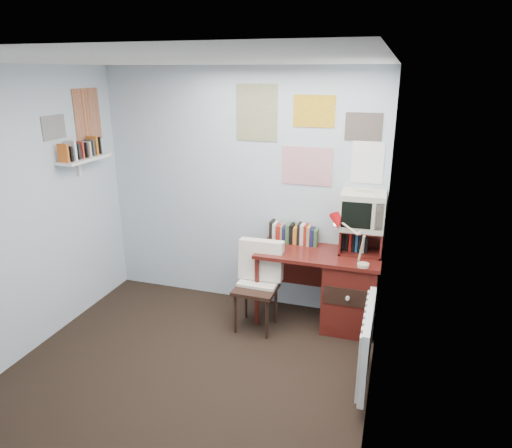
{
  "coord_description": "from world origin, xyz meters",
  "views": [
    {
      "loc": [
        1.55,
        -2.65,
        2.44
      ],
      "look_at": [
        0.39,
        1.05,
        1.14
      ],
      "focal_mm": 32.0,
      "sensor_mm": 36.0,
      "label": 1
    }
  ],
  "objects_px": {
    "desk": "(345,289)",
    "crt_tv": "(363,208)",
    "wall_shelf": "(84,159)",
    "desk_lamp": "(365,247)",
    "radiator": "(367,344)",
    "tv_riser": "(361,241)",
    "desk_chair": "(256,289)"
  },
  "relations": [
    {
      "from": "desk",
      "to": "wall_shelf",
      "type": "height_order",
      "value": "wall_shelf"
    },
    {
      "from": "crt_tv",
      "to": "wall_shelf",
      "type": "height_order",
      "value": "wall_shelf"
    },
    {
      "from": "desk_lamp",
      "to": "radiator",
      "type": "distance_m",
      "value": 0.9
    },
    {
      "from": "tv_riser",
      "to": "radiator",
      "type": "xyz_separation_m",
      "value": [
        0.17,
        -1.04,
        -0.47
      ]
    },
    {
      "from": "crt_tv",
      "to": "wall_shelf",
      "type": "bearing_deg",
      "value": -170.99
    },
    {
      "from": "desk",
      "to": "tv_riser",
      "type": "distance_m",
      "value": 0.51
    },
    {
      "from": "crt_tv",
      "to": "wall_shelf",
      "type": "relative_size",
      "value": 0.66
    },
    {
      "from": "crt_tv",
      "to": "radiator",
      "type": "xyz_separation_m",
      "value": [
        0.18,
        -1.06,
        -0.78
      ]
    },
    {
      "from": "desk_chair",
      "to": "radiator",
      "type": "relative_size",
      "value": 1.06
    },
    {
      "from": "desk_chair",
      "to": "desk_lamp",
      "type": "height_order",
      "value": "desk_lamp"
    },
    {
      "from": "radiator",
      "to": "desk_chair",
      "type": "bearing_deg",
      "value": 150.6
    },
    {
      "from": "tv_riser",
      "to": "desk",
      "type": "bearing_deg",
      "value": -137.04
    },
    {
      "from": "desk_lamp",
      "to": "tv_riser",
      "type": "height_order",
      "value": "desk_lamp"
    },
    {
      "from": "desk_lamp",
      "to": "crt_tv",
      "type": "bearing_deg",
      "value": 114.48
    },
    {
      "from": "crt_tv",
      "to": "wall_shelf",
      "type": "distance_m",
      "value": 2.76
    },
    {
      "from": "desk_lamp",
      "to": "tv_riser",
      "type": "bearing_deg",
      "value": 113.29
    },
    {
      "from": "desk",
      "to": "crt_tv",
      "type": "distance_m",
      "value": 0.82
    },
    {
      "from": "radiator",
      "to": "wall_shelf",
      "type": "xyz_separation_m",
      "value": [
        -2.86,
        0.55,
        1.2
      ]
    },
    {
      "from": "wall_shelf",
      "to": "crt_tv",
      "type": "bearing_deg",
      "value": 10.78
    },
    {
      "from": "desk",
      "to": "desk_chair",
      "type": "xyz_separation_m",
      "value": [
        -0.82,
        -0.3,
        0.02
      ]
    },
    {
      "from": "tv_riser",
      "to": "wall_shelf",
      "type": "xyz_separation_m",
      "value": [
        -2.69,
        -0.49,
        0.74
      ]
    },
    {
      "from": "crt_tv",
      "to": "radiator",
      "type": "height_order",
      "value": "crt_tv"
    },
    {
      "from": "desk_lamp",
      "to": "desk_chair",
      "type": "bearing_deg",
      "value": -161.0
    },
    {
      "from": "wall_shelf",
      "to": "desk_lamp",
      "type": "bearing_deg",
      "value": 3.34
    },
    {
      "from": "desk",
      "to": "desk_lamp",
      "type": "relative_size",
      "value": 3.09
    },
    {
      "from": "desk_chair",
      "to": "crt_tv",
      "type": "xyz_separation_m",
      "value": [
        0.93,
        0.44,
        0.78
      ]
    },
    {
      "from": "tv_riser",
      "to": "radiator",
      "type": "bearing_deg",
      "value": -80.72
    },
    {
      "from": "desk",
      "to": "desk_lamp",
      "type": "xyz_separation_m",
      "value": [
        0.17,
        -0.22,
        0.55
      ]
    },
    {
      "from": "desk",
      "to": "wall_shelf",
      "type": "distance_m",
      "value": 2.87
    },
    {
      "from": "radiator",
      "to": "desk_lamp",
      "type": "bearing_deg",
      "value": 99.33
    },
    {
      "from": "tv_riser",
      "to": "wall_shelf",
      "type": "bearing_deg",
      "value": -169.68
    },
    {
      "from": "desk",
      "to": "desk_chair",
      "type": "relative_size",
      "value": 1.41
    }
  ]
}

